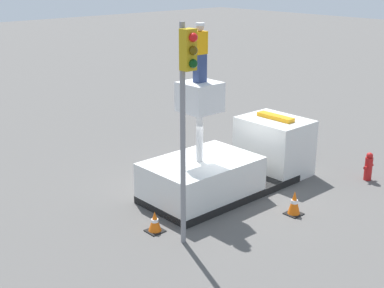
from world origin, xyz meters
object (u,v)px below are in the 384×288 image
Objects in this scene: traffic_cone_rear at (155,222)px; worker at (200,53)px; traffic_cone_curbside at (294,203)px; traffic_light_pole at (186,94)px; bucket_truck at (232,164)px; fire_hydrant at (369,167)px.

worker is at bearing 16.84° from traffic_cone_rear.
worker is 5.33m from traffic_cone_curbside.
traffic_cone_rear is at bearing 100.15° from traffic_light_pole.
traffic_cone_curbside is (3.81, -1.96, 0.07)m from traffic_cone_rear.
fire_hydrant is at bearing -33.57° from bucket_truck.
traffic_cone_curbside is (3.61, -0.83, -3.80)m from traffic_light_pole.
traffic_cone_curbside is at bearing -12.93° from traffic_light_pole.
worker reaches higher than bucket_truck.
bucket_truck is at bearing 26.71° from traffic_light_pole.
worker is at bearing 154.10° from fire_hydrant.
traffic_light_pole is (-2.19, -1.85, -0.58)m from worker.
traffic_cone_rear is 4.29m from traffic_cone_curbside.
traffic_light_pole is 8.63m from fire_hydrant.
traffic_light_pole is 9.53× the size of traffic_cone_rear.
fire_hydrant is 8.21m from traffic_cone_rear.
traffic_light_pole is at bearing -139.72° from worker.
traffic_light_pole reaches higher than traffic_cone_curbside.
traffic_cone_rear is (-2.39, -0.72, -4.45)m from worker.
fire_hydrant is 1.33× the size of traffic_cone_curbside.
bucket_truck is 3.60× the size of worker.
fire_hydrant reaches higher than traffic_cone_rear.
worker is 2.29× the size of traffic_cone_curbside.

